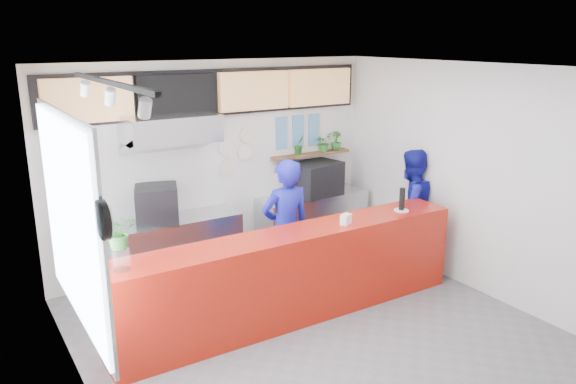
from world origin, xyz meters
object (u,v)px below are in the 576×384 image
service_counter (294,275)px  staff_right (410,208)px  staff_center (286,229)px  panini_oven (157,204)px  pepper_mill (402,199)px  espresso_machine (315,178)px

service_counter → staff_right: (2.35, 0.51, 0.32)m
staff_center → staff_right: (2.12, -0.05, -0.05)m
panini_oven → pepper_mill: size_ratio=1.85×
espresso_machine → staff_center: (-1.31, -1.24, -0.23)m
espresso_machine → service_counter: bearing=-142.8°
service_counter → espresso_machine: espresso_machine is taller
service_counter → pepper_mill: pepper_mill is taller
staff_center → pepper_mill: 1.57m
service_counter → pepper_mill: 1.78m
service_counter → espresso_machine: (1.54, 1.80, 0.60)m
service_counter → panini_oven: bearing=119.8°
staff_right → pepper_mill: staff_right is taller
panini_oven → pepper_mill: pepper_mill is taller
service_counter → staff_center: 0.71m
espresso_machine → staff_center: size_ratio=0.43×
staff_center → pepper_mill: size_ratio=6.24×
espresso_machine → pepper_mill: bearing=-99.5°
pepper_mill → staff_center: bearing=156.2°
espresso_machine → pepper_mill: size_ratio=2.68×
staff_center → pepper_mill: bearing=160.9°
panini_oven → staff_center: size_ratio=0.30×
service_counter → espresso_machine: 2.45m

